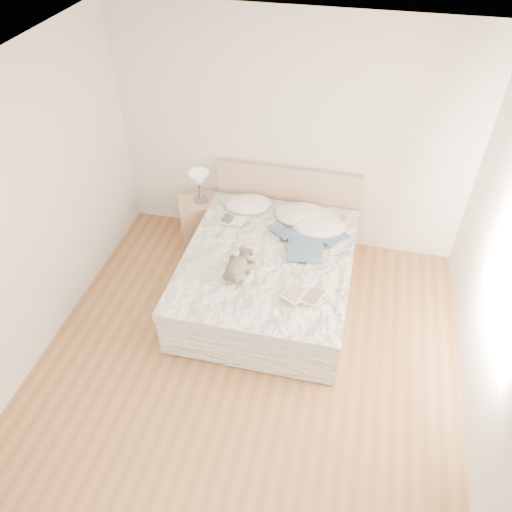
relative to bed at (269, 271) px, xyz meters
name	(u,v)px	position (x,y,z in m)	size (l,w,h in m)	color
floor	(243,378)	(0.00, -1.19, -0.31)	(4.00, 4.50, 0.00)	brown
ceiling	(234,108)	(0.00, -1.19, 2.39)	(4.00, 4.50, 0.00)	white
wall_back	(291,138)	(0.00, 1.06, 1.04)	(4.00, 0.02, 2.70)	silver
wall_left	(8,237)	(-2.00, -1.19, 1.04)	(0.02, 4.50, 2.70)	silver
bed	(269,271)	(0.00, 0.00, 0.00)	(1.72, 2.14, 1.00)	tan
nightstand	(199,220)	(-1.04, 0.74, -0.03)	(0.45, 0.40, 0.56)	tan
table_lamp	(199,181)	(-1.00, 0.76, 0.53)	(0.26, 0.26, 0.38)	#534C47
pillow_left	(248,204)	(-0.40, 0.70, 0.33)	(0.53, 0.37, 0.16)	white
pillow_middle	(303,215)	(0.24, 0.63, 0.33)	(0.63, 0.44, 0.19)	white
pillow_right	(319,226)	(0.45, 0.47, 0.33)	(0.58, 0.40, 0.17)	white
blouse	(305,244)	(0.35, 0.14, 0.32)	(0.58, 0.62, 0.02)	navy
photo_book	(233,221)	(-0.49, 0.37, 0.32)	(0.28, 0.19, 0.02)	white
childrens_book	(304,295)	(0.45, -0.59, 0.32)	(0.37, 0.25, 0.02)	#FBF2CD
teddy_bear	(237,272)	(-0.23, -0.45, 0.34)	(0.25, 0.36, 0.19)	brown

